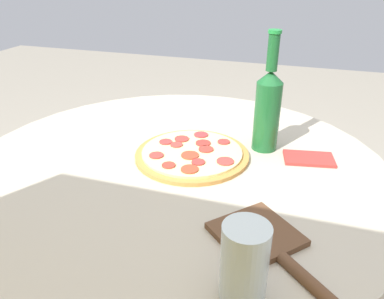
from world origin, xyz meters
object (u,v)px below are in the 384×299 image
(pizza_paddle, at_px, (265,242))
(beer_bottle, at_px, (268,107))
(drinking_glass, at_px, (244,262))
(pizza, at_px, (192,154))

(pizza_paddle, bearing_deg, beer_bottle, 140.67)
(pizza_paddle, height_order, drinking_glass, drinking_glass)
(pizza, relative_size, drinking_glass, 2.29)
(pizza, relative_size, pizza_paddle, 1.22)
(pizza_paddle, xyz_separation_m, drinking_glass, (0.02, 0.12, 0.06))
(pizza_paddle, bearing_deg, drinking_glass, -55.97)
(beer_bottle, height_order, pizza_paddle, beer_bottle)
(pizza, height_order, pizza_paddle, pizza)
(beer_bottle, relative_size, drinking_glass, 2.42)
(beer_bottle, bearing_deg, pizza, 32.02)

